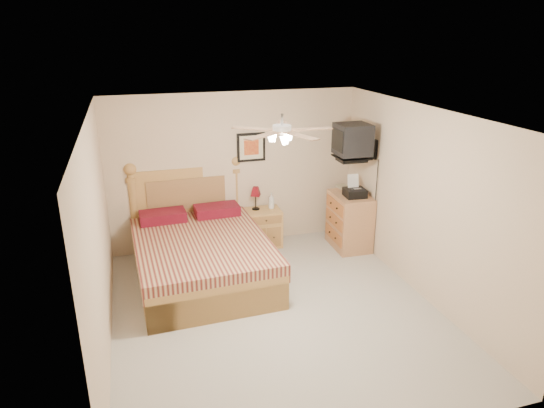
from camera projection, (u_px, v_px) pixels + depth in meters
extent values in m
plane|color=#AAA499|center=(276.00, 312.00, 6.16)|extent=(4.50, 4.50, 0.00)
cube|color=white|center=(276.00, 115.00, 5.31)|extent=(4.00, 4.50, 0.04)
cube|color=beige|center=(235.00, 171.00, 7.77)|extent=(4.00, 0.04, 2.50)
cube|color=beige|center=(362.00, 325.00, 3.71)|extent=(4.00, 0.04, 2.50)
cube|color=beige|center=(98.00, 240.00, 5.20)|extent=(0.04, 4.50, 2.50)
cube|color=beige|center=(423.00, 204.00, 6.28)|extent=(0.04, 4.50, 2.50)
cube|color=#A47640|center=(263.00, 228.00, 7.97)|extent=(0.58, 0.45, 0.62)
imported|color=silver|center=(271.00, 201.00, 7.90)|extent=(0.12, 0.12, 0.26)
cube|color=black|center=(251.00, 147.00, 7.70)|extent=(0.46, 0.04, 0.46)
cube|color=#A06E45|center=(349.00, 221.00, 7.87)|extent=(0.55, 0.78, 0.90)
imported|color=#BCB39A|center=(339.00, 189.00, 7.97)|extent=(0.23, 0.28, 0.02)
imported|color=gray|center=(338.00, 187.00, 7.98)|extent=(0.21, 0.27, 0.02)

